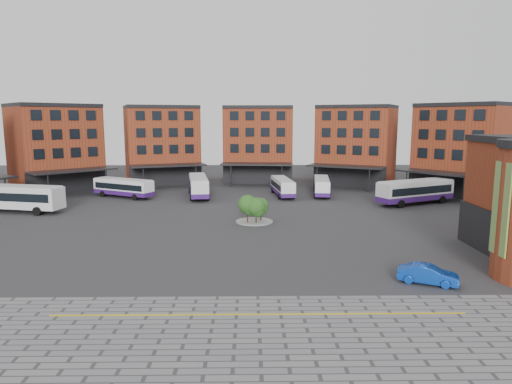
{
  "coord_description": "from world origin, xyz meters",
  "views": [
    {
      "loc": [
        1.46,
        -40.92,
        12.11
      ],
      "look_at": [
        2.17,
        9.57,
        4.0
      ],
      "focal_mm": 32.0,
      "sensor_mm": 36.0,
      "label": 1
    }
  ],
  "objects_px": {
    "bus_b": "(123,187)",
    "bus_d": "(283,187)",
    "tree_island": "(254,207)",
    "bus_c": "(198,186)",
    "bus_f": "(415,191)",
    "blue_car": "(428,274)",
    "bus_e": "(322,186)",
    "bus_a": "(17,196)"
  },
  "relations": [
    {
      "from": "bus_b",
      "to": "bus_f",
      "type": "distance_m",
      "value": 43.87
    },
    {
      "from": "bus_a",
      "to": "blue_car",
      "type": "distance_m",
      "value": 51.41
    },
    {
      "from": "bus_c",
      "to": "bus_f",
      "type": "bearing_deg",
      "value": -20.96
    },
    {
      "from": "bus_a",
      "to": "bus_c",
      "type": "height_order",
      "value": "bus_a"
    },
    {
      "from": "bus_b",
      "to": "bus_c",
      "type": "xyz_separation_m",
      "value": [
        11.59,
        0.63,
        0.15
      ]
    },
    {
      "from": "bus_c",
      "to": "bus_d",
      "type": "height_order",
      "value": "bus_c"
    },
    {
      "from": "bus_c",
      "to": "bus_e",
      "type": "bearing_deg",
      "value": -5.74
    },
    {
      "from": "bus_f",
      "to": "blue_car",
      "type": "height_order",
      "value": "bus_f"
    },
    {
      "from": "bus_d",
      "to": "bus_e",
      "type": "bearing_deg",
      "value": -1.75
    },
    {
      "from": "tree_island",
      "to": "bus_c",
      "type": "distance_m",
      "value": 20.42
    },
    {
      "from": "tree_island",
      "to": "blue_car",
      "type": "xyz_separation_m",
      "value": [
        12.71,
        -20.2,
        -1.14
      ]
    },
    {
      "from": "tree_island",
      "to": "bus_b",
      "type": "distance_m",
      "value": 26.97
    },
    {
      "from": "tree_island",
      "to": "blue_car",
      "type": "bearing_deg",
      "value": -57.82
    },
    {
      "from": "bus_e",
      "to": "bus_f",
      "type": "bearing_deg",
      "value": -25.47
    },
    {
      "from": "tree_island",
      "to": "bus_b",
      "type": "bearing_deg",
      "value": 138.39
    },
    {
      "from": "bus_a",
      "to": "bus_d",
      "type": "bearing_deg",
      "value": -58.33
    },
    {
      "from": "bus_e",
      "to": "bus_f",
      "type": "xyz_separation_m",
      "value": [
        12.24,
        -7.88,
        0.37
      ]
    },
    {
      "from": "bus_b",
      "to": "bus_d",
      "type": "distance_m",
      "value": 24.9
    },
    {
      "from": "tree_island",
      "to": "bus_e",
      "type": "bearing_deg",
      "value": 60.68
    },
    {
      "from": "bus_f",
      "to": "bus_e",
      "type": "bearing_deg",
      "value": -147.99
    },
    {
      "from": "bus_a",
      "to": "bus_f",
      "type": "height_order",
      "value": "bus_a"
    },
    {
      "from": "blue_car",
      "to": "bus_b",
      "type": "bearing_deg",
      "value": 64.91
    },
    {
      "from": "bus_b",
      "to": "bus_f",
      "type": "bearing_deg",
      "value": -69.39
    },
    {
      "from": "bus_a",
      "to": "bus_d",
      "type": "height_order",
      "value": "bus_a"
    },
    {
      "from": "tree_island",
      "to": "bus_f",
      "type": "relative_size",
      "value": 0.36
    },
    {
      "from": "bus_d",
      "to": "tree_island",
      "type": "bearing_deg",
      "value": -110.42
    },
    {
      "from": "bus_b",
      "to": "tree_island",
      "type": "bearing_deg",
      "value": -102.94
    },
    {
      "from": "bus_d",
      "to": "bus_e",
      "type": "distance_m",
      "value": 6.34
    },
    {
      "from": "blue_car",
      "to": "bus_c",
      "type": "bearing_deg",
      "value": 52.91
    },
    {
      "from": "tree_island",
      "to": "bus_f",
      "type": "xyz_separation_m",
      "value": [
        23.27,
        11.76,
        0.02
      ]
    },
    {
      "from": "bus_d",
      "to": "bus_c",
      "type": "bearing_deg",
      "value": 175.85
    },
    {
      "from": "bus_c",
      "to": "bus_d",
      "type": "xyz_separation_m",
      "value": [
        13.28,
        0.56,
        -0.24
      ]
    },
    {
      "from": "bus_e",
      "to": "blue_car",
      "type": "distance_m",
      "value": 39.88
    },
    {
      "from": "tree_island",
      "to": "bus_a",
      "type": "distance_m",
      "value": 31.77
    },
    {
      "from": "bus_e",
      "to": "bus_d",
      "type": "bearing_deg",
      "value": -167.88
    },
    {
      "from": "tree_island",
      "to": "bus_d",
      "type": "relative_size",
      "value": 0.44
    },
    {
      "from": "bus_e",
      "to": "bus_c",
      "type": "bearing_deg",
      "value": -169.5
    },
    {
      "from": "bus_c",
      "to": "bus_e",
      "type": "relative_size",
      "value": 1.16
    },
    {
      "from": "tree_island",
      "to": "bus_a",
      "type": "height_order",
      "value": "bus_a"
    },
    {
      "from": "tree_island",
      "to": "bus_e",
      "type": "relative_size",
      "value": 0.44
    },
    {
      "from": "bus_b",
      "to": "bus_f",
      "type": "height_order",
      "value": "bus_f"
    },
    {
      "from": "bus_f",
      "to": "blue_car",
      "type": "relative_size",
      "value": 2.84
    }
  ]
}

